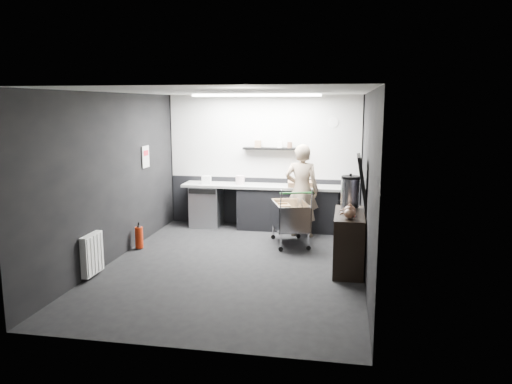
# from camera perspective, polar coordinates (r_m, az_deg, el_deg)

# --- Properties ---
(floor) EXTENTS (5.50, 5.50, 0.00)m
(floor) POSITION_cam_1_polar(r_m,az_deg,el_deg) (7.98, -2.42, -8.37)
(floor) COLOR black
(floor) RESTS_ON ground
(ceiling) EXTENTS (5.50, 5.50, 0.00)m
(ceiling) POSITION_cam_1_polar(r_m,az_deg,el_deg) (7.57, -2.58, 11.40)
(ceiling) COLOR silver
(ceiling) RESTS_ON wall_back
(wall_back) EXTENTS (5.50, 0.00, 5.50)m
(wall_back) POSITION_cam_1_polar(r_m,az_deg,el_deg) (10.33, 0.89, 3.57)
(wall_back) COLOR black
(wall_back) RESTS_ON floor
(wall_front) EXTENTS (5.50, 0.00, 5.50)m
(wall_front) POSITION_cam_1_polar(r_m,az_deg,el_deg) (5.06, -9.44, -3.50)
(wall_front) COLOR black
(wall_front) RESTS_ON floor
(wall_left) EXTENTS (0.00, 5.50, 5.50)m
(wall_left) POSITION_cam_1_polar(r_m,az_deg,el_deg) (8.33, -16.04, 1.59)
(wall_left) COLOR black
(wall_left) RESTS_ON floor
(wall_right) EXTENTS (0.00, 5.50, 5.50)m
(wall_right) POSITION_cam_1_polar(r_m,az_deg,el_deg) (7.48, 12.62, 0.80)
(wall_right) COLOR black
(wall_right) RESTS_ON floor
(kitchen_wall_panel) EXTENTS (3.95, 0.02, 1.70)m
(kitchen_wall_panel) POSITION_cam_1_polar(r_m,az_deg,el_deg) (10.27, 0.88, 6.33)
(kitchen_wall_panel) COLOR silver
(kitchen_wall_panel) RESTS_ON wall_back
(dado_panel) EXTENTS (3.95, 0.02, 1.00)m
(dado_panel) POSITION_cam_1_polar(r_m,az_deg,el_deg) (10.45, 0.86, -1.07)
(dado_panel) COLOR black
(dado_panel) RESTS_ON wall_back
(floating_shelf) EXTENTS (1.20, 0.22, 0.04)m
(floating_shelf) POSITION_cam_1_polar(r_m,az_deg,el_deg) (10.15, 1.89, 4.98)
(floating_shelf) COLOR black
(floating_shelf) RESTS_ON wall_back
(wall_clock) EXTENTS (0.20, 0.03, 0.20)m
(wall_clock) POSITION_cam_1_polar(r_m,az_deg,el_deg) (10.11, 8.81, 7.86)
(wall_clock) COLOR white
(wall_clock) RESTS_ON wall_back
(poster) EXTENTS (0.02, 0.30, 0.40)m
(poster) POSITION_cam_1_polar(r_m,az_deg,el_deg) (9.47, -12.52, 3.95)
(poster) COLOR silver
(poster) RESTS_ON wall_left
(poster_red_band) EXTENTS (0.02, 0.22, 0.10)m
(poster_red_band) POSITION_cam_1_polar(r_m,az_deg,el_deg) (9.46, -12.50, 4.37)
(poster_red_band) COLOR red
(poster_red_band) RESTS_ON poster
(radiator) EXTENTS (0.10, 0.50, 0.60)m
(radiator) POSITION_cam_1_polar(r_m,az_deg,el_deg) (7.74, -18.23, -6.76)
(radiator) COLOR white
(radiator) RESTS_ON wall_left
(ceiling_strip) EXTENTS (2.40, 0.20, 0.04)m
(ceiling_strip) POSITION_cam_1_polar(r_m,az_deg,el_deg) (9.38, -0.01, 10.99)
(ceiling_strip) COLOR white
(ceiling_strip) RESTS_ON ceiling
(prep_counter) EXTENTS (3.20, 0.61, 0.90)m
(prep_counter) POSITION_cam_1_polar(r_m,az_deg,el_deg) (10.13, 1.33, -1.67)
(prep_counter) COLOR black
(prep_counter) RESTS_ON floor
(person) EXTENTS (0.68, 0.48, 1.78)m
(person) POSITION_cam_1_polar(r_m,az_deg,el_deg) (9.52, 5.25, 0.17)
(person) COLOR beige
(person) RESTS_ON floor
(shopping_cart) EXTENTS (0.84, 1.12, 1.05)m
(shopping_cart) POSITION_cam_1_polar(r_m,az_deg,el_deg) (9.00, 3.92, -2.92)
(shopping_cart) COLOR silver
(shopping_cart) RESTS_ON floor
(sideboard) EXTENTS (0.50, 1.18, 1.77)m
(sideboard) POSITION_cam_1_polar(r_m,az_deg,el_deg) (7.80, 10.66, -4.66)
(sideboard) COLOR black
(sideboard) RESTS_ON floor
(fire_extinguisher) EXTENTS (0.14, 0.14, 0.46)m
(fire_extinguisher) POSITION_cam_1_polar(r_m,az_deg,el_deg) (9.00, -13.22, -4.99)
(fire_extinguisher) COLOR #AC260B
(fire_extinguisher) RESTS_ON floor
(cardboard_box) EXTENTS (0.55, 0.44, 0.10)m
(cardboard_box) POSITION_cam_1_polar(r_m,az_deg,el_deg) (9.91, 5.13, 0.92)
(cardboard_box) COLOR #967250
(cardboard_box) RESTS_ON prep_counter
(pink_tub) EXTENTS (0.18, 0.18, 0.18)m
(pink_tub) POSITION_cam_1_polar(r_m,az_deg,el_deg) (10.14, -1.83, 1.39)
(pink_tub) COLOR silver
(pink_tub) RESTS_ON prep_counter
(white_container) EXTENTS (0.20, 0.16, 0.16)m
(white_container) POSITION_cam_1_polar(r_m,az_deg,el_deg) (10.26, -5.68, 1.40)
(white_container) COLOR white
(white_container) RESTS_ON prep_counter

